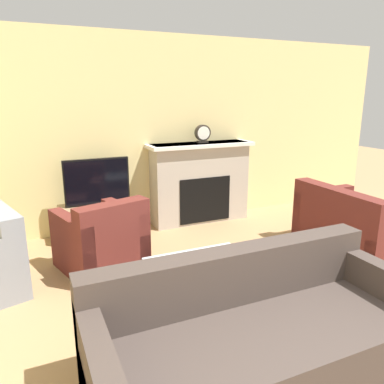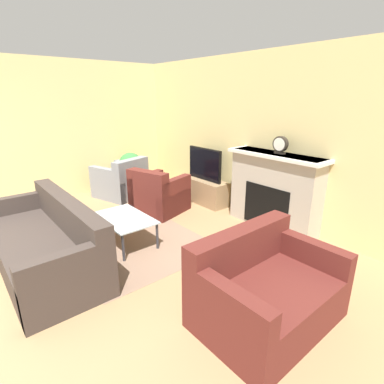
{
  "view_description": "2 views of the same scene",
  "coord_description": "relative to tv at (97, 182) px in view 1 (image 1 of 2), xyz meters",
  "views": [
    {
      "loc": [
        -1.48,
        -0.73,
        1.88
      ],
      "look_at": [
        0.07,
        2.74,
        0.89
      ],
      "focal_mm": 35.0,
      "sensor_mm": 36.0,
      "label": 1
    },
    {
      "loc": [
        3.47,
        0.37,
        2.04
      ],
      "look_at": [
        0.22,
        3.07,
        0.66
      ],
      "focal_mm": 28.0,
      "sensor_mm": 36.0,
      "label": 2
    }
  ],
  "objects": [
    {
      "name": "couch_sectional",
      "position": [
        0.47,
        -3.04,
        -0.49
      ],
      "size": [
        2.24,
        0.91,
        0.82
      ],
      "color": "#3D332D",
      "rests_on": "ground_plane"
    },
    {
      "name": "wall_back",
      "position": [
        0.68,
        0.3,
        0.58
      ],
      "size": [
        8.49,
        0.06,
        2.7
      ],
      "color": "beige",
      "rests_on": "ground_plane"
    },
    {
      "name": "armchair_accent",
      "position": [
        -0.15,
        -0.97,
        -0.47
      ],
      "size": [
        0.99,
        1.03,
        0.82
      ],
      "rotation": [
        0.0,
        0.0,
        3.43
      ],
      "color": "#5B231E",
      "rests_on": "ground_plane"
    },
    {
      "name": "tv_stand",
      "position": [
        -0.0,
        0.0,
        -0.54
      ],
      "size": [
        1.03,
        0.38,
        0.47
      ],
      "color": "#997A56",
      "rests_on": "ground_plane"
    },
    {
      "name": "mantel_clock",
      "position": [
        1.57,
        0.09,
        0.55
      ],
      "size": [
        0.23,
        0.07,
        0.26
      ],
      "color": "#28231E",
      "rests_on": "fireplace"
    },
    {
      "name": "fireplace",
      "position": [
        1.53,
        0.08,
        -0.15
      ],
      "size": [
        1.59,
        0.43,
        1.19
      ],
      "color": "#B2A899",
      "rests_on": "ground_plane"
    },
    {
      "name": "tv",
      "position": [
        0.0,
        0.0,
        0.0
      ],
      "size": [
        0.84,
        0.06,
        0.61
      ],
      "color": "black",
      "rests_on": "tv_stand"
    },
    {
      "name": "coffee_table",
      "position": [
        0.55,
        -2.01,
        -0.42
      ],
      "size": [
        0.94,
        0.59,
        0.4
      ],
      "color": "#333338",
      "rests_on": "ground_plane"
    },
    {
      "name": "couch_loveseat",
      "position": [
        2.76,
        -1.73,
        -0.48
      ],
      "size": [
        0.92,
        1.32,
        0.82
      ],
      "rotation": [
        0.0,
        0.0,
        1.57
      ],
      "color": "#5B231E",
      "rests_on": "ground_plane"
    },
    {
      "name": "area_rug",
      "position": [
        0.55,
        -1.93,
        -0.77
      ],
      "size": [
        2.14,
        1.79,
        0.0
      ],
      "color": "#896B56",
      "rests_on": "ground_plane"
    }
  ]
}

